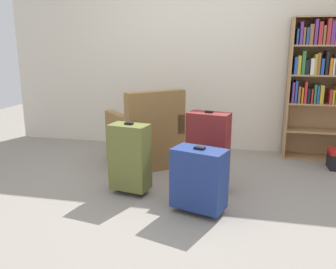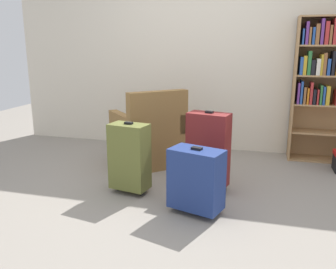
{
  "view_description": "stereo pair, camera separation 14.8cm",
  "coord_description": "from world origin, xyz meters",
  "px_view_note": "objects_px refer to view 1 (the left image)",
  "views": [
    {
      "loc": [
        0.67,
        -2.99,
        1.38
      ],
      "look_at": [
        -0.05,
        0.26,
        0.55
      ],
      "focal_mm": 38.18,
      "sensor_mm": 36.0,
      "label": 1
    },
    {
      "loc": [
        0.81,
        -2.95,
        1.38
      ],
      "look_at": [
        -0.05,
        0.26,
        0.55
      ],
      "focal_mm": 38.18,
      "sensor_mm": 36.0,
      "label": 2
    }
  ],
  "objects_px": {
    "armchair": "(146,138)",
    "suitcase_dark_red": "(208,149)",
    "bookshelf": "(334,78)",
    "suitcase_olive": "(130,157)",
    "suitcase_navy_blue": "(199,179)",
    "mug": "(192,166)"
  },
  "relations": [
    {
      "from": "armchair",
      "to": "suitcase_dark_red",
      "type": "relative_size",
      "value": 1.26
    },
    {
      "from": "bookshelf",
      "to": "suitcase_dark_red",
      "type": "height_order",
      "value": "bookshelf"
    },
    {
      "from": "suitcase_dark_red",
      "to": "suitcase_olive",
      "type": "bearing_deg",
      "value": -158.6
    },
    {
      "from": "suitcase_olive",
      "to": "suitcase_navy_blue",
      "type": "distance_m",
      "value": 0.74
    },
    {
      "from": "bookshelf",
      "to": "suitcase_olive",
      "type": "distance_m",
      "value": 2.65
    },
    {
      "from": "suitcase_olive",
      "to": "bookshelf",
      "type": "bearing_deg",
      "value": 37.54
    },
    {
      "from": "bookshelf",
      "to": "suitcase_navy_blue",
      "type": "relative_size",
      "value": 2.95
    },
    {
      "from": "mug",
      "to": "suitcase_dark_red",
      "type": "bearing_deg",
      "value": -65.81
    },
    {
      "from": "bookshelf",
      "to": "suitcase_navy_blue",
      "type": "xyz_separation_m",
      "value": [
        -1.35,
        -1.83,
        -0.7
      ]
    },
    {
      "from": "bookshelf",
      "to": "suitcase_navy_blue",
      "type": "bearing_deg",
      "value": -126.39
    },
    {
      "from": "bookshelf",
      "to": "armchair",
      "type": "bearing_deg",
      "value": -161.88
    },
    {
      "from": "armchair",
      "to": "mug",
      "type": "height_order",
      "value": "armchair"
    },
    {
      "from": "bookshelf",
      "to": "suitcase_dark_red",
      "type": "xyz_separation_m",
      "value": [
        -1.34,
        -1.29,
        -0.6
      ]
    },
    {
      "from": "mug",
      "to": "suitcase_dark_red",
      "type": "relative_size",
      "value": 0.15
    },
    {
      "from": "armchair",
      "to": "suitcase_olive",
      "type": "relative_size",
      "value": 1.42
    },
    {
      "from": "suitcase_dark_red",
      "to": "suitcase_navy_blue",
      "type": "xyz_separation_m",
      "value": [
        -0.01,
        -0.54,
        -0.1
      ]
    },
    {
      "from": "armchair",
      "to": "suitcase_navy_blue",
      "type": "height_order",
      "value": "armchair"
    },
    {
      "from": "suitcase_olive",
      "to": "suitcase_dark_red",
      "type": "xyz_separation_m",
      "value": [
        0.7,
        0.28,
        0.04
      ]
    },
    {
      "from": "suitcase_olive",
      "to": "suitcase_navy_blue",
      "type": "xyz_separation_m",
      "value": [
        0.69,
        -0.26,
        -0.06
      ]
    },
    {
      "from": "armchair",
      "to": "suitcase_olive",
      "type": "height_order",
      "value": "armchair"
    },
    {
      "from": "bookshelf",
      "to": "suitcase_dark_red",
      "type": "distance_m",
      "value": 1.95
    },
    {
      "from": "armchair",
      "to": "bookshelf",
      "type": "bearing_deg",
      "value": 18.12
    }
  ]
}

